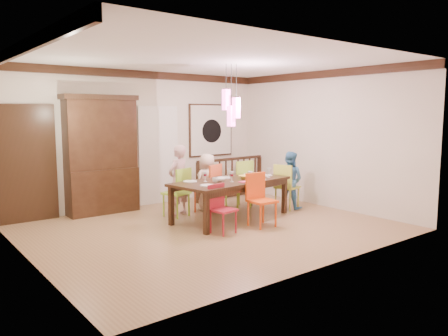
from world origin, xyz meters
TOP-DOWN VIEW (x-y plane):
  - floor at (0.00, 0.00)m, footprint 6.00×6.00m
  - ceiling at (0.00, 0.00)m, footprint 6.00×6.00m
  - wall_back at (0.00, 2.50)m, footprint 6.00×0.00m
  - wall_left at (-3.00, 0.00)m, footprint 0.00×5.00m
  - wall_right at (3.00, 0.00)m, footprint 0.00×5.00m
  - crown_molding at (0.00, 0.00)m, footprint 6.00×5.00m
  - panel_door at (-2.40, 2.45)m, footprint 1.04×0.07m
  - white_doorway at (0.35, 2.46)m, footprint 0.97×0.05m
  - painting at (1.80, 2.46)m, footprint 1.25×0.06m
  - pendant_cluster at (0.68, 0.30)m, footprint 0.27×0.21m
  - dining_table at (0.68, 0.30)m, footprint 2.48×1.40m
  - chair_far_left at (-0.03, 1.12)m, footprint 0.54×0.54m
  - chair_far_mid at (0.68, 1.07)m, footprint 0.58×0.58m
  - chair_far_right at (1.46, 1.01)m, footprint 0.47×0.47m
  - chair_near_left at (-0.06, -0.41)m, footprint 0.42×0.42m
  - chair_near_mid at (0.76, -0.48)m, footprint 0.45×0.45m
  - chair_end_right at (2.19, 0.29)m, footprint 0.52×0.52m
  - china_hutch at (-1.04, 2.30)m, footprint 1.50×0.46m
  - balustrade at (2.04, 1.95)m, footprint 2.12×0.24m
  - person_far_left at (0.07, 1.19)m, footprint 0.59×0.48m
  - person_far_mid at (0.77, 1.19)m, footprint 0.60×0.42m
  - person_end_right at (2.25, 0.27)m, footprint 0.62×0.70m
  - serving_bowl at (1.00, 0.20)m, footprint 0.30×0.30m
  - small_bowl at (0.41, 0.28)m, footprint 0.24×0.24m
  - cup_left at (0.26, 0.23)m, footprint 0.15×0.15m
  - cup_right at (1.31, 0.46)m, footprint 0.11×0.11m
  - plate_far_left at (-0.05, 0.59)m, footprint 0.26×0.26m
  - plate_far_mid at (0.73, 0.59)m, footprint 0.26×0.26m
  - plate_far_right at (1.45, 0.64)m, footprint 0.26×0.26m
  - plate_near_left at (-0.06, 0.03)m, footprint 0.26×0.26m
  - plate_near_mid at (1.09, -0.04)m, footprint 0.26×0.26m
  - plate_end_right at (1.59, 0.31)m, footprint 0.26×0.26m
  - wine_glass_a at (0.18, 0.43)m, footprint 0.08×0.08m
  - wine_glass_b at (0.77, 0.48)m, footprint 0.08×0.08m
  - wine_glass_c at (0.55, 0.11)m, footprint 0.08×0.08m
  - wine_glass_d at (1.47, 0.09)m, footprint 0.08×0.08m
  - napkin at (0.70, -0.07)m, footprint 0.18×0.14m

SIDE VIEW (x-z plane):
  - floor at x=0.00m, z-range 0.00..0.00m
  - chair_near_left at x=-0.06m, z-range 0.06..0.88m
  - balustrade at x=2.04m, z-range 0.02..0.98m
  - chair_near_mid at x=0.76m, z-range 0.07..1.01m
  - chair_end_right at x=2.19m, z-range 0.07..1.02m
  - chair_far_left at x=-0.03m, z-range 0.07..1.02m
  - chair_far_mid at x=0.68m, z-range 0.07..1.05m
  - chair_far_right at x=1.46m, z-range 0.07..1.09m
  - person_far_mid at x=0.77m, z-range 0.00..1.18m
  - person_end_right at x=2.25m, z-range 0.00..1.21m
  - dining_table at x=0.68m, z-range 0.30..1.05m
  - person_far_left at x=0.07m, z-range 0.00..1.39m
  - plate_far_left at x=-0.05m, z-range 0.75..0.76m
  - plate_far_mid at x=0.73m, z-range 0.75..0.76m
  - plate_far_right at x=1.45m, z-range 0.75..0.76m
  - plate_near_left at x=-0.06m, z-range 0.75..0.76m
  - plate_near_mid at x=1.09m, z-range 0.75..0.76m
  - plate_end_right at x=1.59m, z-range 0.75..0.76m
  - napkin at x=0.70m, z-range 0.75..0.76m
  - small_bowl at x=0.41m, z-range 0.75..0.81m
  - serving_bowl at x=1.00m, z-range 0.75..0.82m
  - cup_left at x=0.26m, z-range 0.75..0.84m
  - cup_right at x=1.31m, z-range 0.75..0.85m
  - wine_glass_a at x=0.18m, z-range 0.75..0.94m
  - wine_glass_b at x=0.77m, z-range 0.75..0.94m
  - wine_glass_c at x=0.55m, z-range 0.75..0.94m
  - wine_glass_d at x=1.47m, z-range 0.75..0.94m
  - panel_door at x=-2.40m, z-range -0.07..2.17m
  - white_doorway at x=0.35m, z-range -0.06..2.16m
  - china_hutch at x=-1.04m, z-range 0.00..2.37m
  - wall_back at x=0.00m, z-range -1.55..4.45m
  - wall_left at x=-3.00m, z-range -1.05..3.95m
  - wall_right at x=3.00m, z-range -1.05..3.95m
  - painting at x=1.80m, z-range 0.97..2.22m
  - pendant_cluster at x=0.68m, z-range 1.54..2.68m
  - crown_molding at x=0.00m, z-range 2.74..2.90m
  - ceiling at x=0.00m, z-range 2.90..2.90m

